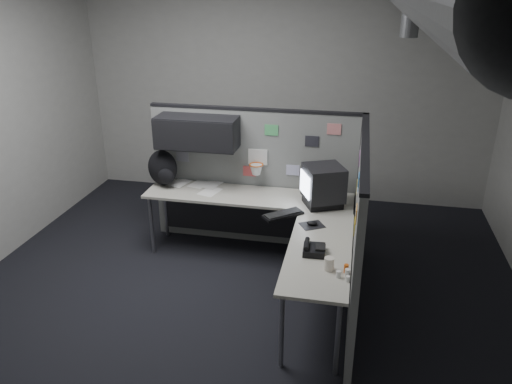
% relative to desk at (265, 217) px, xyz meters
% --- Properties ---
extents(room, '(5.62, 5.62, 3.22)m').
position_rel_desk_xyz_m(room, '(0.41, -0.70, 1.48)').
color(room, black).
rests_on(room, ground).
extents(partition_back, '(2.44, 0.42, 1.63)m').
position_rel_desk_xyz_m(partition_back, '(-0.40, 0.53, 0.38)').
color(partition_back, slate).
rests_on(partition_back, ground).
extents(partition_right, '(0.07, 2.23, 1.63)m').
position_rel_desk_xyz_m(partition_right, '(0.95, -0.49, 0.21)').
color(partition_right, slate).
rests_on(partition_right, ground).
extents(desk, '(2.31, 2.11, 0.73)m').
position_rel_desk_xyz_m(desk, '(0.00, 0.00, 0.00)').
color(desk, '#ADAB9C').
rests_on(desk, ground).
extents(monitor, '(0.50, 0.50, 0.43)m').
position_rel_desk_xyz_m(monitor, '(0.58, 0.17, 0.34)').
color(monitor, black).
rests_on(monitor, desk).
extents(keyboard, '(0.41, 0.39, 0.04)m').
position_rel_desk_xyz_m(keyboard, '(0.21, -0.18, 0.13)').
color(keyboard, black).
rests_on(keyboard, desk).
extents(mouse, '(0.27, 0.26, 0.05)m').
position_rel_desk_xyz_m(mouse, '(0.52, -0.33, 0.13)').
color(mouse, black).
rests_on(mouse, desk).
extents(phone, '(0.20, 0.22, 0.10)m').
position_rel_desk_xyz_m(phone, '(0.59, -0.86, 0.15)').
color(phone, black).
rests_on(phone, desk).
extents(bottles, '(0.12, 0.17, 0.08)m').
position_rel_desk_xyz_m(bottles, '(0.87, -1.18, 0.15)').
color(bottles, silver).
rests_on(bottles, desk).
extents(cup, '(0.10, 0.10, 0.11)m').
position_rel_desk_xyz_m(cup, '(0.74, -1.11, 0.17)').
color(cup, beige).
rests_on(cup, desk).
extents(papers, '(0.67, 0.50, 0.01)m').
position_rel_desk_xyz_m(papers, '(-0.85, 0.41, 0.12)').
color(papers, white).
rests_on(papers, desk).
extents(backpack, '(0.39, 0.35, 0.42)m').
position_rel_desk_xyz_m(backpack, '(-1.26, 0.36, 0.32)').
color(backpack, black).
rests_on(backpack, desk).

